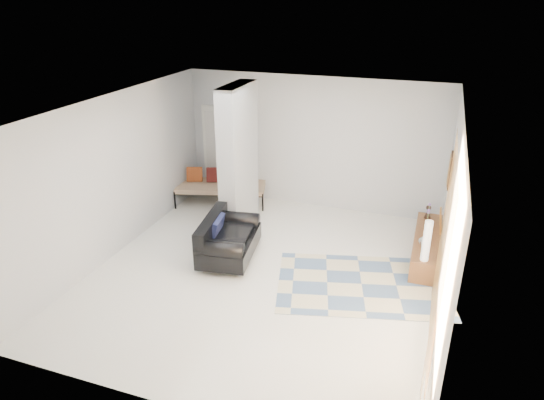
% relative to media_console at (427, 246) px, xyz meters
% --- Properties ---
extents(floor, '(6.00, 6.00, 0.00)m').
position_rel_media_console_xyz_m(floor, '(-2.52, -1.48, -0.20)').
color(floor, white).
rests_on(floor, ground).
extents(ceiling, '(6.00, 6.00, 0.00)m').
position_rel_media_console_xyz_m(ceiling, '(-2.52, -1.48, 2.60)').
color(ceiling, white).
rests_on(ceiling, wall_back).
extents(wall_back, '(6.00, 0.00, 6.00)m').
position_rel_media_console_xyz_m(wall_back, '(-2.52, 1.52, 1.20)').
color(wall_back, silver).
rests_on(wall_back, ground).
extents(wall_front, '(6.00, 0.00, 6.00)m').
position_rel_media_console_xyz_m(wall_front, '(-2.52, -4.48, 1.20)').
color(wall_front, silver).
rests_on(wall_front, ground).
extents(wall_left, '(0.00, 6.00, 6.00)m').
position_rel_media_console_xyz_m(wall_left, '(-5.27, -1.48, 1.20)').
color(wall_left, silver).
rests_on(wall_left, ground).
extents(wall_right, '(0.00, 6.00, 6.00)m').
position_rel_media_console_xyz_m(wall_right, '(0.23, -1.48, 1.20)').
color(wall_right, silver).
rests_on(wall_right, ground).
extents(partition_column, '(0.35, 1.20, 2.80)m').
position_rel_media_console_xyz_m(partition_column, '(-3.62, 0.12, 1.20)').
color(partition_column, '#9DA1A4').
rests_on(partition_column, floor).
extents(hallway_door, '(0.85, 0.06, 2.04)m').
position_rel_media_console_xyz_m(hallway_door, '(-4.62, 1.48, 0.82)').
color(hallway_door, white).
rests_on(hallway_door, floor).
extents(curtain, '(0.00, 2.55, 2.55)m').
position_rel_media_console_xyz_m(curtain, '(0.15, -2.63, 1.25)').
color(curtain, '#FFAC43').
rests_on(curtain, wall_right).
extents(wall_art, '(0.04, 0.45, 0.55)m').
position_rel_media_console_xyz_m(wall_art, '(0.20, -0.00, 1.45)').
color(wall_art, '#3A2010').
rests_on(wall_art, wall_right).
extents(media_console, '(0.45, 1.99, 0.80)m').
position_rel_media_console_xyz_m(media_console, '(0.00, 0.00, 0.00)').
color(media_console, brown).
rests_on(media_console, floor).
extents(loveseat, '(1.03, 1.54, 0.76)m').
position_rel_media_console_xyz_m(loveseat, '(-3.33, -1.20, 0.16)').
color(loveseat, silver).
rests_on(loveseat, floor).
extents(daybed, '(2.08, 1.31, 0.77)m').
position_rel_media_console_xyz_m(daybed, '(-4.45, 0.98, 0.21)').
color(daybed, black).
rests_on(daybed, floor).
extents(area_rug, '(3.03, 2.39, 0.01)m').
position_rel_media_console_xyz_m(area_rug, '(-0.92, -1.28, -0.20)').
color(area_rug, beige).
rests_on(area_rug, floor).
extents(cylinder_lamp, '(0.13, 0.13, 0.69)m').
position_rel_media_console_xyz_m(cylinder_lamp, '(-0.02, -0.87, 0.54)').
color(cylinder_lamp, beige).
rests_on(cylinder_lamp, media_console).
extents(bronze_figurine, '(0.14, 0.14, 0.26)m').
position_rel_media_console_xyz_m(bronze_figurine, '(-0.05, 0.76, 0.32)').
color(bronze_figurine, black).
rests_on(bronze_figurine, media_console).
extents(vase, '(0.22, 0.22, 0.20)m').
position_rel_media_console_xyz_m(vase, '(-0.05, -0.36, 0.30)').
color(vase, silver).
rests_on(vase, media_console).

